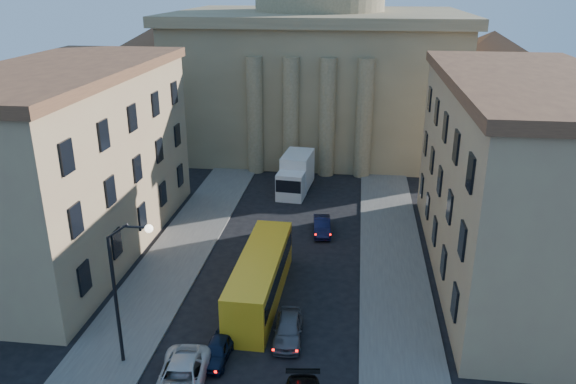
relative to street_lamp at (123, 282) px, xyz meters
name	(u,v)px	position (x,y,z in m)	size (l,w,h in m)	color
sidewalk_left	(164,275)	(-1.53, 10.00, -5.21)	(5.00, 60.00, 0.15)	#514E4A
sidewalk_right	(395,290)	(15.47, 10.00, -5.21)	(5.00, 60.00, 0.15)	#514E4A
church	(318,53)	(6.97, 47.47, 6.59)	(68.02, 28.76, 36.60)	#776849
building_left	(69,161)	(-10.03, 14.00, 2.14)	(11.60, 26.60, 14.70)	tan
building_right	(521,179)	(23.97, 14.00, 2.14)	(11.60, 26.60, 14.70)	tan
street_lamp	(123,282)	(0.00, 0.00, 0.00)	(2.62, 0.44, 8.83)	black
car_left_near	(217,350)	(4.79, 0.94, -4.67)	(1.46, 3.62, 1.23)	black
car_left_mid	(181,379)	(3.53, -1.93, -4.52)	(2.55, 5.52, 1.54)	silver
car_right_far	(288,329)	(8.63, 3.42, -4.56)	(1.72, 4.28, 1.46)	#525157
car_right_distant	(322,226)	(9.61, 19.04, -4.62)	(1.41, 4.05, 1.33)	black
city_bus	(260,276)	(6.17, 7.77, -3.51)	(2.95, 11.77, 3.30)	gold
box_truck	(296,175)	(6.18, 29.09, -3.49)	(3.34, 7.11, 3.78)	silver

